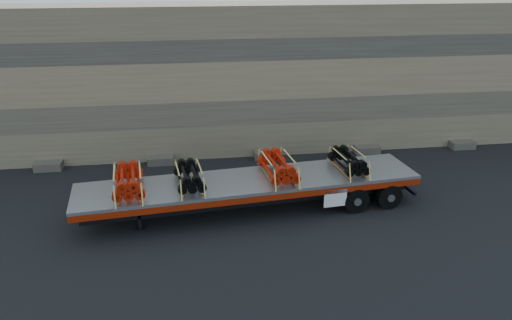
% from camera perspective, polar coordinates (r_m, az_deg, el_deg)
% --- Properties ---
extents(ground, '(120.00, 120.00, 0.00)m').
position_cam_1_polar(ground, '(19.43, -2.38, -5.09)').
color(ground, black).
rests_on(ground, ground).
extents(rock_wall, '(44.00, 3.00, 7.00)m').
position_cam_1_polar(rock_wall, '(24.41, -4.11, 9.19)').
color(rock_wall, '#7A6B54').
rests_on(rock_wall, ground).
extents(trailer, '(12.84, 3.71, 1.27)m').
position_cam_1_polar(trailer, '(18.71, -0.68, -4.02)').
color(trailer, '#B6B9BE').
rests_on(trailer, ground).
extents(bundle_front, '(1.28, 2.23, 0.75)m').
position_cam_1_polar(bundle_front, '(17.89, -14.41, -2.44)').
color(bundle_front, '#B51D09').
rests_on(bundle_front, trailer).
extents(bundle_midfront, '(1.15, 2.01, 0.68)m').
position_cam_1_polar(bundle_midfront, '(17.97, -7.65, -1.93)').
color(bundle_midfront, black).
rests_on(bundle_midfront, trailer).
extents(bundle_midrear, '(1.29, 2.26, 0.77)m').
position_cam_1_polar(bundle_midrear, '(18.55, 2.52, -0.84)').
color(bundle_midrear, '#B51D09').
rests_on(bundle_midrear, trailer).
extents(bundle_rear, '(1.14, 1.99, 0.68)m').
position_cam_1_polar(bundle_rear, '(19.51, 10.51, -0.19)').
color(bundle_rear, black).
rests_on(bundle_rear, trailer).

